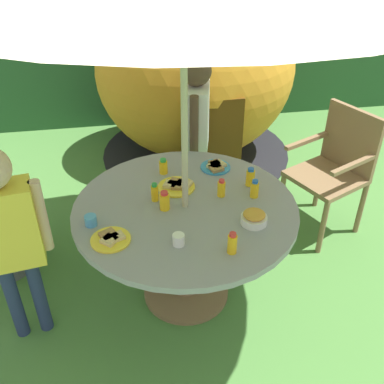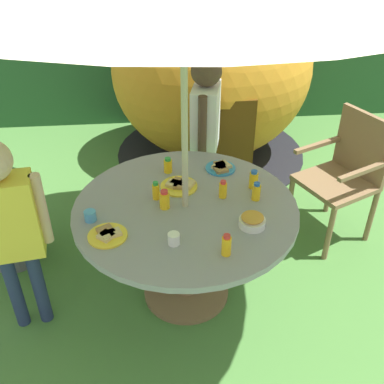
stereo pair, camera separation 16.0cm
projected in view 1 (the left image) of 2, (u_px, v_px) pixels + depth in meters
The scene contains 20 objects.
ground_plane at pixel (186, 293), 3.03m from camera, with size 10.00×10.00×0.02m, color #477A38.
hedge_backdrop at pixel (144, 43), 5.05m from camera, with size 9.00×0.70×1.61m, color #234C28.
garden_table at pixel (185, 226), 2.71m from camera, with size 1.32×1.32×0.72m.
wooden_chair at pixel (336, 165), 3.34m from camera, with size 0.62×0.62×0.96m.
dome_tent at pixel (196, 71), 4.17m from camera, with size 1.92×1.92×1.72m.
child_in_white_shirt at pixel (196, 118), 3.35m from camera, with size 0.26×0.43×1.31m.
child_in_yellow_shirt at pixel (5, 227), 2.32m from camera, with size 0.42×0.23×1.26m.
snack_bowl at pixel (254, 218), 2.47m from camera, with size 0.15×0.15×0.08m.
plate_far_left at pixel (111, 239), 2.36m from camera, with size 0.21×0.21×0.03m.
plate_front_edge at pixel (216, 166), 2.97m from camera, with size 0.20×0.20×0.03m.
plate_near_left at pixel (177, 186), 2.78m from camera, with size 0.23×0.23×0.03m.
juice_bottle_near_right at pixel (165, 201), 2.57m from camera, with size 0.06×0.06×0.12m.
juice_bottle_far_right at pixel (255, 189), 2.67m from camera, with size 0.05×0.05×0.12m.
juice_bottle_center_front at pixel (250, 177), 2.78m from camera, with size 0.05×0.05×0.12m.
juice_bottle_center_back at pixel (155, 193), 2.64m from camera, with size 0.04×0.04×0.12m.
juice_bottle_mid_left at pixel (163, 167), 2.90m from camera, with size 0.05×0.05×0.10m.
juice_bottle_mid_right at pixel (221, 188), 2.68m from camera, with size 0.05×0.05×0.11m.
juice_bottle_back_edge at pixel (232, 243), 2.26m from camera, with size 0.05×0.05×0.12m.
cup_near at pixel (178, 240), 2.32m from camera, with size 0.06×0.06×0.06m, color white.
cup_far at pixel (91, 221), 2.46m from camera, with size 0.07×0.07×0.06m, color #4C99D8.
Camera 1 is at (-0.31, -2.10, 2.26)m, focal length 42.11 mm.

